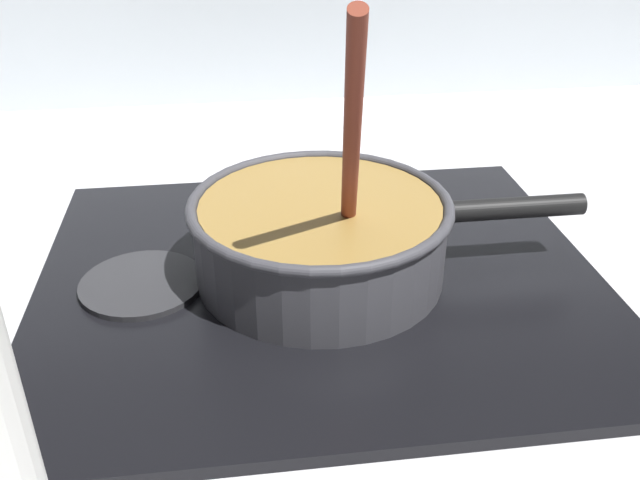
{
  "coord_description": "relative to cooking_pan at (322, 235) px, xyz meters",
  "views": [
    {
      "loc": [
        -0.02,
        -0.41,
        0.38
      ],
      "look_at": [
        0.06,
        0.18,
        0.05
      ],
      "focal_mm": 39.01,
      "sensor_mm": 36.0,
      "label": 1
    }
  ],
  "objects": [
    {
      "name": "hob_plate",
      "position": [
        -0.0,
        0.0,
        -0.05
      ],
      "size": [
        0.56,
        0.48,
        0.01
      ],
      "primitive_type": "cube",
      "color": "black",
      "rests_on": "ground"
    },
    {
      "name": "spare_burner",
      "position": [
        -0.18,
        0.0,
        -0.04
      ],
      "size": [
        0.12,
        0.12,
        0.01
      ],
      "primitive_type": "cylinder",
      "color": "#262628",
      "rests_on": "hob_plate"
    },
    {
      "name": "burner_ring",
      "position": [
        -0.0,
        0.0,
        -0.04
      ],
      "size": [
        0.17,
        0.17,
        0.01
      ],
      "primitive_type": "torus",
      "color": "#592D0C",
      "rests_on": "hob_plate"
    },
    {
      "name": "cooking_pan",
      "position": [
        0.0,
        0.0,
        0.0
      ],
      "size": [
        0.4,
        0.29,
        0.29
      ],
      "color": "#38383D",
      "rests_on": "hob_plate"
    },
    {
      "name": "ground",
      "position": [
        -0.06,
        -0.18,
        -0.08
      ],
      "size": [
        2.4,
        1.6,
        0.04
      ],
      "primitive_type": "cube",
      "color": "#B7B7BC"
    }
  ]
}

